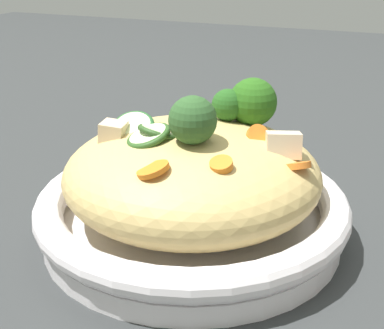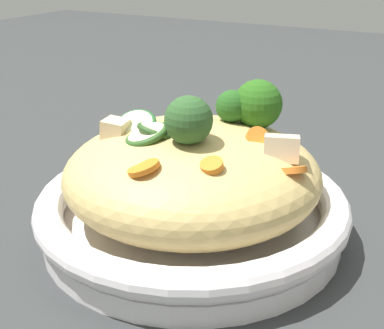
{
  "view_description": "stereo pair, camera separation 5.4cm",
  "coord_description": "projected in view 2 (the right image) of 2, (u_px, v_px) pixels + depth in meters",
  "views": [
    {
      "loc": [
        -0.46,
        -0.19,
        0.29
      ],
      "look_at": [
        0.0,
        0.0,
        0.08
      ],
      "focal_mm": 49.88,
      "sensor_mm": 36.0,
      "label": 1
    },
    {
      "loc": [
        -0.44,
        -0.24,
        0.29
      ],
      "look_at": [
        0.0,
        0.0,
        0.08
      ],
      "focal_mm": 49.88,
      "sensor_mm": 36.0,
      "label": 2
    }
  ],
  "objects": [
    {
      "name": "ground_plane",
      "position": [
        192.0,
        233.0,
        0.57
      ],
      "size": [
        3.0,
        3.0,
        0.0
      ],
      "primitive_type": "plane",
      "color": "#303333"
    },
    {
      "name": "serving_bowl",
      "position": [
        192.0,
        211.0,
        0.56
      ],
      "size": [
        0.32,
        0.32,
        0.05
      ],
      "color": "white",
      "rests_on": "ground_plane"
    },
    {
      "name": "noodle_heap",
      "position": [
        192.0,
        173.0,
        0.54
      ],
      "size": [
        0.26,
        0.26,
        0.1
      ],
      "color": "tan",
      "rests_on": "serving_bowl"
    },
    {
      "name": "broccoli_florets",
      "position": [
        232.0,
        110.0,
        0.53
      ],
      "size": [
        0.16,
        0.09,
        0.06
      ],
      "color": "#A5BE73",
      "rests_on": "serving_bowl"
    },
    {
      "name": "carrot_coins",
      "position": [
        225.0,
        161.0,
        0.48
      ],
      "size": [
        0.14,
        0.14,
        0.03
      ],
      "color": "orange",
      "rests_on": "serving_bowl"
    },
    {
      "name": "zucchini_slices",
      "position": [
        145.0,
        130.0,
        0.52
      ],
      "size": [
        0.08,
        0.09,
        0.03
      ],
      "color": "beige",
      "rests_on": "serving_bowl"
    },
    {
      "name": "chicken_chunks",
      "position": [
        217.0,
        141.0,
        0.51
      ],
      "size": [
        0.07,
        0.2,
        0.03
      ],
      "color": "beige",
      "rests_on": "serving_bowl"
    }
  ]
}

